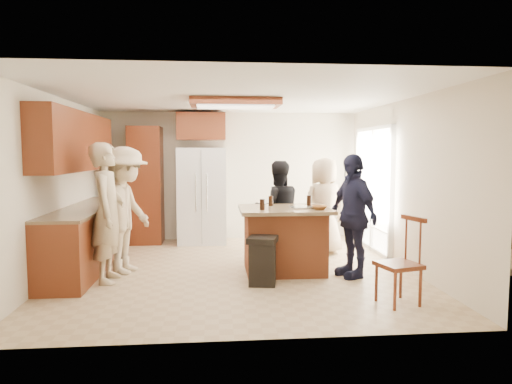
{
  "coord_description": "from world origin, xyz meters",
  "views": [
    {
      "loc": [
        -0.31,
        -6.54,
        1.72
      ],
      "look_at": [
        0.28,
        -0.03,
        1.15
      ],
      "focal_mm": 32.0,
      "sensor_mm": 36.0,
      "label": 1
    }
  ],
  "objects": [
    {
      "name": "kitchen_island",
      "position": [
        0.68,
        -0.13,
        0.47
      ],
      "size": [
        1.28,
        1.03,
        0.93
      ],
      "color": "#A9502B",
      "rests_on": "ground"
    },
    {
      "name": "spindle_chair",
      "position": [
        1.77,
        -1.64,
        0.45
      ],
      "size": [
        0.51,
        0.51,
        0.99
      ],
      "color": "maroon",
      "rests_on": "ground"
    },
    {
      "name": "back_wall_units",
      "position": [
        -1.33,
        2.2,
        1.38
      ],
      "size": [
        1.8,
        0.6,
        2.45
      ],
      "color": "maroon",
      "rests_on": "ground"
    },
    {
      "name": "person_side_right",
      "position": [
        1.58,
        -0.45,
        0.85
      ],
      "size": [
        0.78,
        1.1,
        1.7
      ],
      "primitive_type": "imported",
      "rotation": [
        0.0,
        0.0,
        -1.27
      ],
      "color": "#1B1D37",
      "rests_on": "ground"
    },
    {
      "name": "trash_bin",
      "position": [
        0.3,
        -0.74,
        0.32
      ],
      "size": [
        0.45,
        0.45,
        0.63
      ],
      "color": "black",
      "rests_on": "ground"
    },
    {
      "name": "person_behind_left",
      "position": [
        0.7,
        0.68,
        0.79
      ],
      "size": [
        0.81,
        0.55,
        1.59
      ],
      "primitive_type": "imported",
      "rotation": [
        0.0,
        0.0,
        3.24
      ],
      "color": "black",
      "rests_on": "ground"
    },
    {
      "name": "person_behind_right",
      "position": [
        1.52,
        0.94,
        0.82
      ],
      "size": [
        0.92,
        0.75,
        1.63
      ],
      "primitive_type": "imported",
      "rotation": [
        0.0,
        0.0,
        3.46
      ],
      "color": "tan",
      "rests_on": "ground"
    },
    {
      "name": "left_cabinetry",
      "position": [
        -2.24,
        0.4,
        0.96
      ],
      "size": [
        0.64,
        3.0,
        2.3
      ],
      "color": "maroon",
      "rests_on": "ground"
    },
    {
      "name": "refrigerator",
      "position": [
        -0.55,
        2.12,
        0.9
      ],
      "size": [
        0.9,
        0.76,
        1.8
      ],
      "color": "white",
      "rests_on": "ground"
    },
    {
      "name": "room_shell",
      "position": [
        4.37,
        1.64,
        0.87
      ],
      "size": [
        8.0,
        5.2,
        5.0
      ],
      "color": "tan",
      "rests_on": "ground"
    },
    {
      "name": "person_front_left",
      "position": [
        -1.72,
        -0.41,
        0.92
      ],
      "size": [
        0.51,
        0.69,
        1.85
      ],
      "primitive_type": "imported",
      "rotation": [
        0.0,
        0.0,
        1.6
      ],
      "color": "tan",
      "rests_on": "ground"
    },
    {
      "name": "island_items",
      "position": [
        0.91,
        -0.21,
        0.97
      ],
      "size": [
        0.94,
        0.66,
        0.15
      ],
      "color": "silver",
      "rests_on": "kitchen_island"
    },
    {
      "name": "person_counter",
      "position": [
        -1.58,
        0.03,
        0.9
      ],
      "size": [
        0.88,
        1.27,
        1.8
      ],
      "primitive_type": "imported",
      "rotation": [
        0.0,
        0.0,
        1.25
      ],
      "color": "tan",
      "rests_on": "ground"
    }
  ]
}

